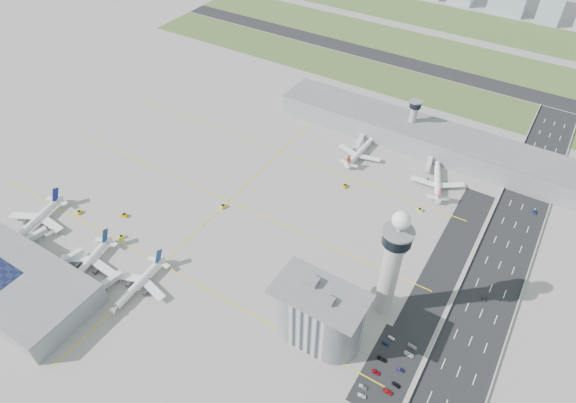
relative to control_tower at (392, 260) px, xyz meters
The scene contains 50 objects.
ground 80.47m from the control_tower, behind, with size 1000.00×1000.00×0.00m, color #9C9991.
grass_strip_0 238.28m from the control_tower, 112.98° to the left, with size 480.00×50.00×0.08m, color #415A2A.
grass_strip_1 308.14m from the control_tower, 107.49° to the left, with size 480.00×60.00×0.08m, color #4E622E.
grass_strip_2 384.80m from the control_tower, 103.89° to the left, with size 480.00×70.00×0.08m, color #395428.
runway 272.40m from the control_tower, 109.91° to the left, with size 480.00×22.00×0.10m, color black.
highway 56.01m from the control_tower, 10.54° to the right, with size 28.00×500.00×0.10m, color black.
barrier_left 45.73m from the control_tower, 15.42° to the right, with size 0.60×500.00×1.20m, color #9E9E99.
barrier_right 67.08m from the control_tower, ahead, with size 0.60×500.00×1.20m, color #9E9E99.
landside_road 43.28m from the control_tower, 45.00° to the right, with size 18.00×260.00×0.08m, color black.
parking_lot 48.79m from the control_tower, 61.93° to the right, with size 20.00×44.00×0.10m, color black.
taxiway_line_h_0 123.35m from the control_tower, 161.26° to the right, with size 260.00×0.60×0.01m, color yellow.
taxiway_line_h_1 119.40m from the control_tower, 168.89° to the left, with size 260.00×0.60×0.01m, color yellow.
taxiway_line_h_2 143.16m from the control_tower, 143.79° to the left, with size 260.00×0.60×0.01m, color yellow.
taxiway_line_v 119.40m from the control_tower, 168.89° to the left, with size 0.60×260.00×0.01m, color yellow.
control_tower is the anchor object (origin of this frame).
secondary_tower 148.97m from the control_tower, 106.48° to the left, with size 8.60×8.60×31.90m.
admin_building 41.10m from the control_tower, 123.70° to the right, with size 42.00×24.00×33.50m.
terminal_pier 146.15m from the control_tower, 102.88° to the left, with size 210.00×32.00×15.80m.
near_terminal 185.86m from the control_tower, 150.65° to the right, with size 84.00×42.00×13.00m.
airplane_near_a 203.67m from the control_tower, 164.41° to the right, with size 43.70×37.15×12.24m, color white, non-canonical shape.
airplane_near_b 158.34m from the control_tower, 157.08° to the right, with size 40.75×34.64×11.41m, color white, non-canonical shape.
airplane_near_c 127.44m from the control_tower, 153.19° to the right, with size 39.86×33.88×11.16m, color white, non-canonical shape.
airplane_far_a 127.75m from the control_tower, 120.88° to the left, with size 37.44×31.83×10.48m, color white, non-canonical shape.
airplane_far_b 109.21m from the control_tower, 94.53° to the left, with size 39.88×33.90×11.17m, color white, non-canonical shape.
jet_bridge_near_0 200.06m from the control_tower, 159.55° to the right, with size 14.00×3.00×5.70m, color silver, non-canonical shape.
jet_bridge_near_1 172.69m from the control_tower, 156.00° to the right, with size 14.00×3.00×5.70m, color silver, non-canonical shape.
jet_bridge_near_2 146.36m from the control_tower, 151.10° to the right, with size 14.00×3.00×5.70m, color silver, non-canonical shape.
jet_bridge_far_0 145.99m from the control_tower, 119.45° to the left, with size 14.00×3.00×5.70m, color silver, non-canonical shape.
jet_bridge_far_1 129.66m from the control_tower, 99.16° to the left, with size 14.00×3.00×5.70m, color silver, non-canonical shape.
tug_0 187.69m from the control_tower, 169.32° to the right, with size 2.34×3.40×1.97m, color #E4B20A, non-canonical shape.
tug_1 161.58m from the control_tower, behind, with size 2.50×3.64×2.11m, color #DBA000, non-canonical shape.
tug_2 152.88m from the control_tower, 166.31° to the right, with size 2.27×3.31×1.92m, color yellow, non-canonical shape.
tug_3 117.46m from the control_tower, behind, with size 2.49×3.63×2.11m, color yellow, non-canonical shape.
tug_4 97.90m from the control_tower, 128.54° to the left, with size 2.30×3.34×1.94m, color #D89E00, non-canonical shape.
tug_5 83.70m from the control_tower, 96.74° to the left, with size 2.16×3.14×1.82m, color yellow, non-canonical shape.
car_lot_0 59.31m from the control_tower, 76.52° to the right, with size 1.55×3.86×1.31m, color white.
car_lot_1 56.14m from the control_tower, 76.99° to the right, with size 1.31×3.77×1.24m, color gray.
car_lot_2 49.87m from the control_tower, 70.53° to the right, with size 1.80×3.91×1.09m, color maroon.
car_lot_3 45.18m from the control_tower, 66.30° to the right, with size 1.78×4.38×1.27m, color black.
car_lot_4 40.44m from the control_tower, 62.15° to the right, with size 1.29×3.21×1.09m, color #11214F.
car_lot_5 38.95m from the control_tower, 52.69° to the right, with size 1.15×3.30×1.09m, color silver.
car_lot_7 56.08m from the control_tower, 63.18° to the right, with size 1.80×4.43×1.29m, color #AC1414.
car_lot_8 53.54m from the control_tower, 57.85° to the right, with size 1.54×3.83×1.30m, color black.
car_lot_9 48.53m from the control_tower, 52.79° to the right, with size 1.23×3.54×1.17m, color #1B184A.
car_lot_10 44.22m from the control_tower, 40.57° to the right, with size 2.14×4.64×1.29m, color white.
car_lot_11 42.50m from the control_tower, 32.64° to the right, with size 1.83×4.51×1.31m, color #A4A4A4.
car_hw_1 62.64m from the control_tower, 36.91° to the left, with size 1.35×3.86×1.27m, color black.
car_hw_2 126.37m from the control_tower, 65.51° to the left, with size 2.01×4.37×1.21m, color navy.
car_hw_4 179.03m from the control_tower, 77.95° to the left, with size 1.52×3.77×1.28m, color slate.
skyline_bldg_10 416.22m from the control_tower, 89.82° to the left, with size 23.01×18.41×27.75m, color #9EADC1.
Camera 1 is at (106.84, -136.32, 200.06)m, focal length 30.00 mm.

